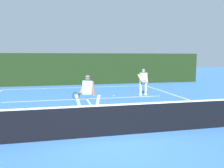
# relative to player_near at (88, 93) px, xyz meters

# --- Properties ---
(ground_plane) EXTENTS (80.00, 80.00, 0.00)m
(ground_plane) POSITION_rel_player_near_xyz_m (0.37, -2.87, -0.90)
(ground_plane) COLOR #3970BD
(court_line_baseline_far) EXTENTS (11.04, 0.10, 0.01)m
(court_line_baseline_far) POSITION_rel_player_near_xyz_m (0.37, 8.54, -0.89)
(court_line_baseline_far) COLOR white
(court_line_baseline_far) RESTS_ON ground_plane
(court_line_service) EXTENTS (9.00, 0.10, 0.01)m
(court_line_service) POSITION_rel_player_near_xyz_m (0.37, 3.49, -0.89)
(court_line_service) COLOR white
(court_line_service) RESTS_ON ground_plane
(court_line_centre) EXTENTS (0.10, 6.40, 0.01)m
(court_line_centre) POSITION_rel_player_near_xyz_m (0.37, 0.33, -0.89)
(court_line_centre) COLOR white
(court_line_centre) RESTS_ON ground_plane
(tennis_net) EXTENTS (12.09, 0.09, 1.10)m
(tennis_net) POSITION_rel_player_near_xyz_m (0.37, -2.87, -0.39)
(tennis_net) COLOR #1E4723
(tennis_net) RESTS_ON ground_plane
(player_near) EXTENTS (1.19, 0.85, 1.63)m
(player_near) POSITION_rel_player_near_xyz_m (0.00, 0.00, 0.00)
(player_near) COLOR silver
(player_near) RESTS_ON ground_plane
(player_far) EXTENTS (0.70, 0.91, 1.64)m
(player_far) POSITION_rel_player_near_xyz_m (3.95, 3.96, 0.01)
(player_far) COLOR silver
(player_far) RESTS_ON ground_plane
(tennis_ball) EXTENTS (0.07, 0.07, 0.07)m
(tennis_ball) POSITION_rel_player_near_xyz_m (2.07, 3.99, -0.86)
(tennis_ball) COLOR #D1E033
(tennis_ball) RESTS_ON ground_plane
(back_fence_windscreen) EXTENTS (22.60, 0.12, 2.68)m
(back_fence_windscreen) POSITION_rel_player_near_xyz_m (0.37, 10.30, 0.44)
(back_fence_windscreen) COLOR black
(back_fence_windscreen) RESTS_ON ground_plane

